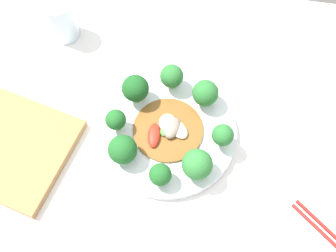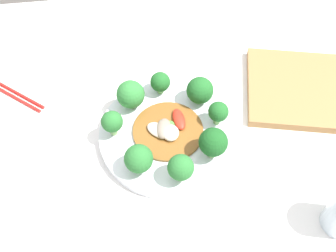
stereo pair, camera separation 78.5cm
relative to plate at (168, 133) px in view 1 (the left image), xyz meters
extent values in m
plane|color=#4C4742|center=(0.03, 0.03, -0.76)|extent=(8.00, 8.00, 0.00)
cube|color=silver|center=(0.03, 0.03, -0.38)|extent=(1.04, 0.91, 0.75)
cylinder|color=silver|center=(0.00, 0.00, 0.00)|extent=(0.28, 0.28, 0.02)
cylinder|color=#89B76B|center=(0.08, 0.07, 0.02)|extent=(0.02, 0.02, 0.01)
sphere|color=#1E5B23|center=(0.08, 0.07, 0.05)|extent=(0.06, 0.06, 0.06)
cylinder|color=#89B76B|center=(0.01, -0.11, 0.02)|extent=(0.02, 0.02, 0.02)
sphere|color=#286B2D|center=(0.01, -0.11, 0.05)|extent=(0.05, 0.05, 0.05)
cylinder|color=#7AAD5B|center=(0.08, -0.06, 0.02)|extent=(0.02, 0.02, 0.02)
sphere|color=#19511E|center=(0.08, -0.06, 0.05)|extent=(0.06, 0.06, 0.06)
cylinder|color=#70A356|center=(0.00, 0.11, 0.02)|extent=(0.02, 0.02, 0.01)
sphere|color=#1E5B23|center=(0.00, 0.11, 0.04)|extent=(0.04, 0.04, 0.04)
cylinder|color=#7AAD5B|center=(-0.07, 0.08, 0.02)|extent=(0.02, 0.02, 0.01)
sphere|color=#2D7533|center=(-0.07, 0.08, 0.05)|extent=(0.06, 0.06, 0.06)
cylinder|color=#70A356|center=(-0.06, -0.08, 0.02)|extent=(0.02, 0.02, 0.02)
sphere|color=#286B2D|center=(-0.06, -0.08, 0.05)|extent=(0.05, 0.05, 0.05)
cylinder|color=#89B76B|center=(-0.11, 0.01, 0.02)|extent=(0.02, 0.02, 0.02)
sphere|color=#286B2D|center=(-0.11, 0.01, 0.05)|extent=(0.04, 0.04, 0.04)
cylinder|color=#70A356|center=(0.10, 0.01, 0.02)|extent=(0.01, 0.01, 0.02)
sphere|color=#1E5B23|center=(0.10, 0.01, 0.05)|extent=(0.04, 0.04, 0.04)
cylinder|color=brown|center=(0.00, 0.00, 0.01)|extent=(0.14, 0.14, 0.01)
ellipsoid|color=#4C933D|center=(0.00, 0.00, 0.02)|extent=(0.05, 0.05, 0.01)
ellipsoid|color=beige|center=(-0.02, 0.00, 0.02)|extent=(0.06, 0.06, 0.01)
ellipsoid|color=red|center=(0.03, 0.02, 0.02)|extent=(0.03, 0.06, 0.01)
ellipsoid|color=silver|center=(0.00, -0.01, 0.02)|extent=(0.04, 0.04, 0.02)
ellipsoid|color=gray|center=(-0.01, 0.00, 0.02)|extent=(0.04, 0.06, 0.02)
cylinder|color=silver|center=(0.28, -0.22, 0.04)|extent=(0.07, 0.07, 0.10)
cylinder|color=red|center=(-0.34, 0.17, -0.01)|extent=(0.16, 0.13, 0.01)
camera|label=1|loc=(-0.06, 0.34, 0.74)|focal=42.00mm
camera|label=2|loc=(-0.06, -0.44, 0.67)|focal=42.00mm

